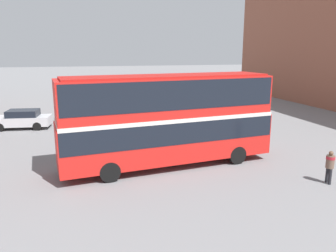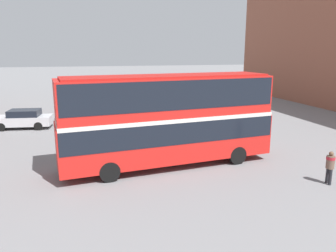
{
  "view_description": "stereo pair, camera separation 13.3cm",
  "coord_description": "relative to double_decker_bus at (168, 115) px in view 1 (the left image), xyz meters",
  "views": [
    {
      "loc": [
        -4.0,
        -16.1,
        5.94
      ],
      "look_at": [
        0.43,
        -0.15,
        2.15
      ],
      "focal_mm": 35.0,
      "sensor_mm": 36.0,
      "label": 1
    },
    {
      "loc": [
        -3.87,
        -16.13,
        5.94
      ],
      "look_at": [
        0.43,
        -0.15,
        2.15
      ],
      "focal_mm": 35.0,
      "sensor_mm": 36.0,
      "label": 2
    }
  ],
  "objects": [
    {
      "name": "parked_car_side_street",
      "position": [
        -8.75,
        11.25,
        -1.97
      ],
      "size": [
        4.57,
        2.37,
        1.48
      ],
      "rotation": [
        0.0,
        0.0,
        3.0
      ],
      "color": "silver",
      "rests_on": "ground_plane"
    },
    {
      "name": "pedestrian_foreground",
      "position": [
        6.44,
        -4.34,
        -1.77
      ],
      "size": [
        0.44,
        0.44,
        1.55
      ],
      "rotation": [
        0.0,
        0.0,
        2.97
      ],
      "color": "#232328",
      "rests_on": "ground_plane"
    },
    {
      "name": "parked_car_kerb_far",
      "position": [
        13.08,
        17.19,
        -1.97
      ],
      "size": [
        4.23,
        2.66,
        1.48
      ],
      "rotation": [
        0.0,
        0.0,
        2.92
      ],
      "color": "silver",
      "rests_on": "ground_plane"
    },
    {
      "name": "ground_plane",
      "position": [
        -0.43,
        0.15,
        -2.72
      ],
      "size": [
        240.0,
        240.0,
        0.0
      ],
      "primitive_type": "plane",
      "color": "slate"
    },
    {
      "name": "parked_car_kerb_near",
      "position": [
        6.16,
        13.25,
        -1.91
      ],
      "size": [
        4.4,
        2.15,
        1.63
      ],
      "rotation": [
        0.0,
        0.0,
        3.23
      ],
      "color": "maroon",
      "rests_on": "ground_plane"
    },
    {
      "name": "double_decker_bus",
      "position": [
        0.0,
        0.0,
        0.0
      ],
      "size": [
        11.33,
        3.66,
        4.77
      ],
      "rotation": [
        0.0,
        0.0,
        0.1
      ],
      "color": "red",
      "rests_on": "ground_plane"
    }
  ]
}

